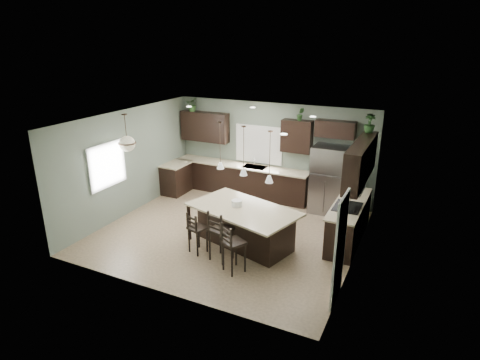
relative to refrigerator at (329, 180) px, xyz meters
The scene contains 33 objects.
ground 3.07m from the refrigerator, 128.85° to the right, with size 6.00×6.00×0.00m, color #9E8466.
pantry_door 4.00m from the refrigerator, 73.50° to the right, with size 0.04×0.82×2.04m, color white.
window_back 2.37m from the refrigerator, 168.61° to the left, with size 1.35×0.02×1.00m, color white.
window_left 5.76m from the refrigerator, 147.41° to the right, with size 0.02×1.10×1.00m, color white.
left_return_cabs 4.60m from the refrigerator, behind, with size 0.60×0.90×0.90m, color black.
left_return_countertop 4.56m from the refrigerator, behind, with size 0.66×0.96×0.04m, color beige.
back_lower_cabs 2.74m from the refrigerator, behind, with size 4.20×0.60×0.90m, color black.
back_countertop 2.69m from the refrigerator, behind, with size 4.20×0.66×0.04m, color beige.
sink_inset 2.24m from the refrigerator, behind, with size 0.70×0.45×0.01m, color gray.
faucet 2.25m from the refrigerator, behind, with size 0.02×0.02×0.28m, color silver.
back_upper_left 4.13m from the refrigerator, behind, with size 1.55×0.34×0.90m, color black.
back_upper_right 1.49m from the refrigerator, 164.10° to the left, with size 0.85×0.34×0.90m, color black.
fridge_header 1.36m from the refrigerator, 87.95° to the left, with size 1.05×0.34×0.45m, color black.
right_lower_cabs 1.72m from the refrigerator, 58.58° to the right, with size 0.60×2.35×0.90m, color black.
right_countertop 1.64m from the refrigerator, 59.18° to the right, with size 0.66×2.35×0.04m, color beige.
cooktop 1.88m from the refrigerator, 63.47° to the right, with size 0.58×0.75×0.02m, color black.
wall_oven_front 1.84m from the refrigerator, 71.74° to the right, with size 0.01×0.72×0.60m, color gray.
right_upper_cabs 2.00m from the refrigerator, 54.89° to the right, with size 0.34×2.35×0.90m, color black.
microwave 2.03m from the refrigerator, 60.81° to the right, with size 0.40×0.75×0.40m, color gray.
refrigerator is the anchor object (origin of this frame).
kitchen_island 3.04m from the refrigerator, 114.54° to the right, with size 2.44×1.38×0.92m, color black.
serving_dish 3.04m from the refrigerator, 118.27° to the right, with size 0.24×0.24×0.14m, color white.
bar_stool_left 4.02m from the refrigerator, 120.30° to the right, with size 0.36×0.36×0.97m, color black.
bar_stool_center 3.79m from the refrigerator, 111.84° to the right, with size 0.43×0.43×1.16m, color black.
bar_stool_right 3.93m from the refrigerator, 104.05° to the right, with size 0.40×0.40×1.08m, color black.
pendant_left 3.45m from the refrigerator, 127.10° to the right, with size 0.17×0.17×1.10m, color white, non-canonical shape.
pendant_center 3.28m from the refrigerator, 114.54° to the right, with size 0.17×0.17×1.10m, color white, non-canonical shape.
pendant_right 3.26m from the refrigerator, 101.10° to the right, with size 0.17×0.17×1.10m, color silver, non-canonical shape.
chandelier 5.39m from the refrigerator, 148.58° to the right, with size 0.44×0.44×0.95m, color beige, non-canonical shape.
plant_back_left 4.70m from the refrigerator, behind, with size 0.38×0.33×0.43m, color #305726.
plant_back_right 1.93m from the refrigerator, 164.48° to the left, with size 0.19×0.16×0.35m, color #2A5324.
plant_right_wall 2.00m from the refrigerator, 25.20° to the right, with size 0.25×0.25×0.44m, color #264F22.
room_shell 3.03m from the refrigerator, 128.85° to the right, with size 6.00×6.00×6.00m.
Camera 1 is at (4.09, -7.89, 4.50)m, focal length 30.00 mm.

